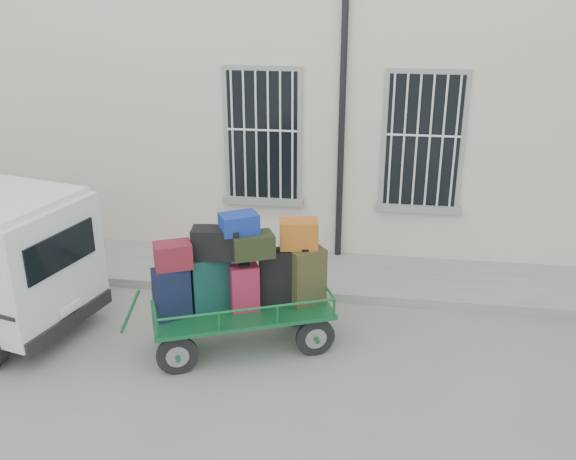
% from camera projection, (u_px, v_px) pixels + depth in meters
% --- Properties ---
extents(ground, '(80.00, 80.00, 0.00)m').
position_uv_depth(ground, '(254.00, 342.00, 9.02)').
color(ground, slate).
rests_on(ground, ground).
extents(building, '(24.00, 5.15, 6.00)m').
position_uv_depth(building, '(305.00, 72.00, 12.98)').
color(building, beige).
rests_on(building, ground).
extents(sidewalk, '(24.00, 1.70, 0.15)m').
position_uv_depth(sidewalk, '(279.00, 271.00, 11.01)').
color(sidewalk, gray).
rests_on(sidewalk, ground).
extents(luggage_cart, '(2.81, 1.91, 1.96)m').
position_uv_depth(luggage_cart, '(242.00, 281.00, 8.52)').
color(luggage_cart, black).
rests_on(luggage_cart, ground).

